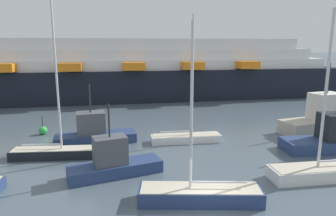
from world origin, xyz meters
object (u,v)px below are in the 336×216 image
sailboat_2 (200,193)px  cruise_ship (75,72)px  fishing_boat_2 (94,132)px  fishing_boat_1 (331,138)px  fishing_boat_0 (114,162)px  channel_buoy_1 (43,130)px  fishing_boat_3 (322,119)px  sailboat_4 (55,150)px  sailboat_3 (326,170)px  sailboat_0 (186,136)px

sailboat_2 → cruise_ship: bearing=-62.5°
sailboat_2 → fishing_boat_2: size_ratio=1.36×
sailboat_2 → cruise_ship: size_ratio=0.11×
cruise_ship → sailboat_2: bearing=-73.8°
cruise_ship → fishing_boat_1: bearing=-51.3°
fishing_boat_0 → fishing_boat_2: (-1.36, 7.12, 0.04)m
cruise_ship → channel_buoy_1: bearing=-92.8°
sailboat_2 → fishing_boat_3: 18.74m
cruise_ship → sailboat_4: bearing=-87.3°
sailboat_3 → fishing_boat_0: size_ratio=1.66×
sailboat_2 → channel_buoy_1: sailboat_2 is taller
fishing_boat_3 → channel_buoy_1: bearing=162.5°
fishing_boat_1 → fishing_boat_2: size_ratio=1.10×
fishing_boat_1 → cruise_ship: size_ratio=0.09×
sailboat_3 → channel_buoy_1: 23.66m
sailboat_4 → fishing_boat_0: sailboat_4 is taller
sailboat_2 → fishing_boat_1: size_ratio=1.24×
fishing_boat_0 → fishing_boat_1: size_ratio=0.82×
fishing_boat_1 → cruise_ship: 36.21m
sailboat_3 → cruise_ship: size_ratio=0.12×
sailboat_3 → fishing_boat_0: (-13.00, 3.27, 0.34)m
channel_buoy_1 → fishing_boat_3: bearing=-10.4°
sailboat_2 → fishing_boat_1: (12.75, 5.67, 0.45)m
sailboat_2 → sailboat_3: sailboat_3 is taller
sailboat_4 → channel_buoy_1: (-2.00, 6.57, -0.22)m
fishing_boat_3 → sailboat_3: bearing=-134.3°
fishing_boat_1 → fishing_boat_0: bearing=-169.6°
sailboat_4 → fishing_boat_0: bearing=-37.1°
sailboat_2 → fishing_boat_0: sailboat_2 is taller
fishing_boat_3 → sailboat_2: bearing=-153.6°
channel_buoy_1 → sailboat_0: bearing=-21.7°
sailboat_4 → fishing_boat_1: bearing=-0.1°
fishing_boat_2 → cruise_ship: 23.39m
sailboat_2 → sailboat_4: size_ratio=0.75×
sailboat_0 → fishing_boat_3: (13.56, 0.19, 0.79)m
sailboat_0 → fishing_boat_3: bearing=4.3°
fishing_boat_1 → sailboat_2: bearing=-149.7°
sailboat_4 → channel_buoy_1: size_ratio=7.18×
sailboat_3 → sailboat_0: bearing=-49.9°
sailboat_4 → fishing_boat_3: bearing=11.9°
sailboat_3 → sailboat_4: (-17.12, 7.36, 0.07)m
sailboat_3 → cruise_ship: 37.84m
fishing_boat_2 → cruise_ship: bearing=-85.6°
sailboat_4 → cruise_ship: cruise_ship is taller
sailboat_3 → fishing_boat_3: size_ratio=1.23×
channel_buoy_1 → cruise_ship: 19.83m
fishing_boat_0 → channel_buoy_1: bearing=-71.5°
sailboat_2 → fishing_boat_2: sailboat_2 is taller
sailboat_4 → channel_buoy_1: 6.87m
sailboat_4 → cruise_ship: 26.22m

